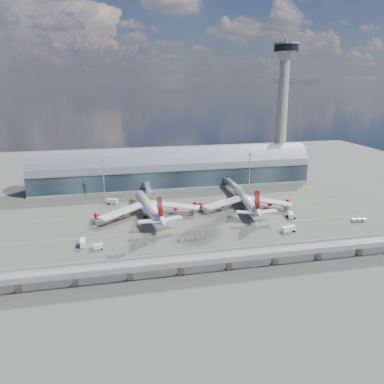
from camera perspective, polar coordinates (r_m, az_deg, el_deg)
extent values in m
plane|color=#474744|center=(204.91, 0.93, -4.51)|extent=(500.00, 500.00, 0.00)
cube|color=gold|center=(195.86, 1.61, -5.53)|extent=(200.00, 0.25, 0.01)
cube|color=gold|center=(223.24, -0.25, -2.72)|extent=(200.00, 0.25, 0.01)
cube|color=gold|center=(251.21, -1.68, -0.53)|extent=(200.00, 0.25, 0.01)
cube|color=gold|center=(228.45, -9.40, -2.50)|extent=(0.25, 80.00, 0.01)
cube|color=gold|center=(241.61, 7.40, -1.35)|extent=(0.25, 80.00, 0.01)
cube|color=#1F2C34|center=(275.94, -2.78, 2.52)|extent=(200.00, 28.00, 14.00)
cylinder|color=gray|center=(274.35, -2.80, 3.94)|extent=(200.00, 28.00, 28.00)
cube|color=gray|center=(260.89, -2.28, 3.29)|extent=(200.00, 1.00, 1.20)
cube|color=gray|center=(277.55, -2.76, 1.24)|extent=(200.00, 30.00, 1.20)
cube|color=gray|center=(306.52, 12.95, 2.95)|extent=(18.00, 18.00, 8.00)
cone|color=gray|center=(299.94, 13.45, 10.59)|extent=(10.00, 10.00, 90.00)
cone|color=gray|center=(299.20, 14.08, 19.56)|extent=(16.00, 16.00, 8.00)
cylinder|color=black|center=(299.56, 14.15, 20.52)|extent=(18.00, 18.00, 5.00)
cylinder|color=gray|center=(299.81, 14.19, 21.09)|extent=(19.00, 19.00, 1.50)
cylinder|color=gray|center=(299.95, 14.22, 21.37)|extent=(2.40, 2.40, 3.00)
cube|color=gray|center=(154.12, 5.70, -9.72)|extent=(220.00, 8.50, 1.20)
cube|color=gray|center=(150.24, 6.19, -9.99)|extent=(220.00, 0.40, 1.20)
cube|color=gray|center=(157.07, 5.26, -8.74)|extent=(220.00, 0.40, 1.20)
cube|color=gray|center=(152.56, 5.88, -9.74)|extent=(220.00, 0.12, 0.12)
cube|color=gray|center=(155.12, 5.54, -9.27)|extent=(220.00, 0.12, 0.12)
cube|color=gray|center=(153.29, -24.94, -12.72)|extent=(2.20, 2.20, 5.00)
cube|color=gray|center=(149.88, -17.30, -12.54)|extent=(2.20, 2.20, 5.00)
cube|color=gray|center=(149.11, -9.47, -12.13)|extent=(2.20, 2.20, 5.00)
cube|color=gray|center=(151.00, -1.72, -11.50)|extent=(2.20, 2.20, 5.00)
cube|color=gray|center=(155.46, 5.67, -10.72)|extent=(2.20, 2.20, 5.00)
cube|color=gray|center=(162.28, 12.51, -9.83)|extent=(2.20, 2.20, 5.00)
cube|color=gray|center=(171.18, 18.68, -8.90)|extent=(2.20, 2.20, 5.00)
cube|color=gray|center=(181.85, 24.16, -7.99)|extent=(2.20, 2.20, 5.00)
cylinder|color=gray|center=(248.80, -13.32, 1.85)|extent=(0.70, 0.70, 25.00)
cube|color=gray|center=(246.01, -13.51, 4.71)|extent=(3.00, 0.40, 1.00)
cylinder|color=gray|center=(265.97, 8.75, 3.04)|extent=(0.70, 0.70, 25.00)
cube|color=gray|center=(263.37, 8.87, 5.72)|extent=(3.00, 0.40, 1.00)
cylinder|color=white|center=(213.63, -6.65, -2.16)|extent=(11.77, 47.79, 5.73)
cone|color=white|center=(238.28, -8.11, -0.24)|extent=(6.60, 7.83, 5.73)
cone|color=white|center=(187.59, -4.66, -4.54)|extent=(7.06, 11.38, 5.73)
cube|color=#C20809|center=(187.65, -4.92, -2.25)|extent=(2.00, 10.69, 11.85)
cube|color=white|center=(209.57, -10.52, -2.91)|extent=(27.66, 22.54, 2.31)
cube|color=white|center=(215.86, -2.66, -2.06)|extent=(29.52, 16.86, 2.31)
cylinder|color=#C20809|center=(211.69, -10.72, -3.18)|extent=(3.41, 4.80, 2.86)
cylinder|color=#C20809|center=(210.27, -14.31, -3.55)|extent=(3.41, 4.80, 2.86)
cylinder|color=#C20809|center=(218.14, -2.65, -2.31)|extent=(3.41, 4.80, 2.86)
cylinder|color=#C20809|center=(222.19, 0.63, -1.94)|extent=(3.41, 4.80, 2.86)
cylinder|color=gray|center=(230.47, -7.57, -1.89)|extent=(0.45, 0.45, 2.68)
cylinder|color=gray|center=(211.13, -7.14, -3.61)|extent=(0.54, 0.54, 2.68)
cylinder|color=gray|center=(212.34, -5.63, -3.44)|extent=(0.54, 0.54, 2.68)
cylinder|color=black|center=(211.42, -7.13, -3.83)|extent=(2.12, 1.58, 1.34)
cylinder|color=black|center=(212.63, -5.63, -3.66)|extent=(2.12, 1.58, 1.34)
cylinder|color=white|center=(226.43, 8.21, -1.22)|extent=(9.74, 43.34, 5.16)
cone|color=white|center=(248.92, 6.85, 0.46)|extent=(5.89, 7.63, 5.16)
cone|color=white|center=(202.50, 10.01, -3.23)|extent=(6.27, 11.17, 5.16)
cube|color=#C20809|center=(202.79, 9.90, -1.18)|extent=(1.76, 10.65, 11.79)
cube|color=white|center=(222.00, 4.82, -1.66)|extent=(27.57, 16.60, 2.20)
cube|color=white|center=(228.83, 11.69, -1.39)|extent=(26.22, 20.96, 2.20)
cylinder|color=black|center=(226.86, 8.19, -1.56)|extent=(8.49, 38.87, 4.39)
cylinder|color=#C20809|center=(224.06, 4.60, -1.91)|extent=(3.31, 4.73, 2.85)
cylinder|color=#C20809|center=(222.14, 1.46, -2.02)|extent=(3.31, 4.73, 2.85)
cylinder|color=#C20809|center=(231.08, 11.66, -1.63)|extent=(3.31, 4.73, 2.85)
cylinder|color=#C20809|center=(235.11, 14.54, -1.51)|extent=(3.31, 4.73, 2.85)
cylinder|color=gray|center=(241.63, 7.30, -1.02)|extent=(0.44, 0.44, 2.67)
cylinder|color=gray|center=(223.69, 7.68, -2.47)|extent=(0.53, 0.53, 2.67)
cylinder|color=gray|center=(225.10, 9.09, -2.41)|extent=(0.53, 0.53, 2.67)
cylinder|color=black|center=(223.97, 7.67, -2.68)|extent=(2.09, 1.54, 1.33)
cylinder|color=black|center=(225.37, 9.08, -2.62)|extent=(2.09, 1.54, 1.33)
cube|color=gray|center=(248.74, -6.72, 0.44)|extent=(3.00, 24.00, 3.00)
cube|color=gray|center=(237.27, -6.42, -0.34)|extent=(3.60, 3.60, 3.40)
cylinder|color=gray|center=(260.26, -6.99, 1.15)|extent=(4.40, 4.40, 4.00)
cylinder|color=gray|center=(238.30, -6.39, -1.14)|extent=(0.50, 0.50, 3.40)
cylinder|color=black|center=(238.71, -6.38, -1.45)|extent=(1.40, 0.80, 0.80)
cube|color=gray|center=(258.74, 6.29, 1.08)|extent=(3.00, 28.00, 3.00)
cube|color=gray|center=(246.02, 7.32, 0.24)|extent=(3.60, 3.60, 3.40)
cylinder|color=gray|center=(271.58, 5.36, 1.85)|extent=(4.40, 4.40, 4.00)
cylinder|color=gray|center=(247.01, 7.29, -0.54)|extent=(0.50, 0.50, 3.40)
cylinder|color=black|center=(247.41, 7.28, -0.84)|extent=(1.40, 0.80, 0.80)
cube|color=silver|center=(182.29, -16.31, -7.41)|extent=(2.56, 7.04, 2.58)
cylinder|color=black|center=(184.77, -16.21, -7.46)|extent=(2.52, 0.99, 0.89)
cylinder|color=black|center=(180.73, -16.35, -8.03)|extent=(2.52, 0.99, 0.89)
cube|color=silver|center=(176.91, -14.14, -8.04)|extent=(4.77, 2.63, 2.36)
cylinder|color=black|center=(177.11, -13.65, -8.34)|extent=(1.09, 2.36, 0.82)
cylinder|color=black|center=(177.57, -14.59, -8.35)|extent=(1.09, 2.36, 0.82)
cube|color=silver|center=(197.10, 14.48, -5.44)|extent=(8.21, 4.23, 2.56)
cylinder|color=black|center=(198.05, 15.17, -5.74)|extent=(1.49, 2.61, 0.89)
cylinder|color=black|center=(197.00, 13.73, -5.75)|extent=(1.49, 2.61, 0.89)
cube|color=silver|center=(216.64, 14.81, -3.43)|extent=(4.64, 6.75, 2.73)
cylinder|color=black|center=(218.26, 14.39, -3.58)|extent=(2.79, 1.88, 0.95)
cylinder|color=black|center=(215.84, 15.19, -3.87)|extent=(2.79, 1.88, 0.95)
cube|color=silver|center=(221.15, 1.71, -2.52)|extent=(2.87, 4.81, 2.34)
cylinder|color=black|center=(222.85, 1.68, -2.65)|extent=(2.36, 1.21, 0.81)
cylinder|color=black|center=(220.13, 1.73, -2.90)|extent=(2.36, 1.21, 0.81)
cube|color=silver|center=(238.68, -12.07, -1.36)|extent=(7.17, 4.75, 2.90)
cylinder|color=black|center=(239.78, -11.58, -1.57)|extent=(1.92, 2.96, 1.00)
cylinder|color=black|center=(238.37, -12.53, -1.74)|extent=(1.92, 2.96, 1.00)
cube|color=gray|center=(168.27, -12.08, -9.67)|extent=(2.54, 1.96, 0.28)
cube|color=#B9B9BF|center=(167.94, -12.10, -9.44)|extent=(2.15, 1.79, 1.42)
cube|color=gray|center=(168.72, -11.26, -9.54)|extent=(2.54, 1.96, 0.28)
cube|color=#B9B9BF|center=(168.39, -11.27, -9.31)|extent=(2.15, 1.79, 1.42)
cube|color=gray|center=(169.20, -10.44, -9.42)|extent=(2.54, 1.96, 0.28)
cube|color=#B9B9BF|center=(168.87, -10.45, -9.18)|extent=(2.15, 1.79, 1.42)
cube|color=gray|center=(180.11, -1.53, -7.47)|extent=(2.70, 1.99, 0.31)
cube|color=#B9B9BF|center=(179.77, -1.53, -7.23)|extent=(2.27, 1.83, 1.56)
cube|color=gray|center=(180.91, -0.71, -7.36)|extent=(2.70, 1.99, 0.31)
cube|color=#B9B9BF|center=(180.58, -0.71, -7.12)|extent=(2.27, 1.83, 1.56)
cube|color=gray|center=(181.75, 0.10, -7.24)|extent=(2.70, 1.99, 0.31)
cube|color=#B9B9BF|center=(181.42, 0.10, -7.00)|extent=(2.27, 1.83, 1.56)
cube|color=gray|center=(182.62, 0.90, -7.12)|extent=(2.70, 1.99, 0.31)
cube|color=#B9B9BF|center=(182.29, 0.90, -6.88)|extent=(2.27, 1.83, 1.56)
cube|color=gray|center=(183.53, 1.70, -7.00)|extent=(2.70, 1.99, 0.31)
cube|color=#B9B9BF|center=(183.20, 1.70, -6.76)|extent=(2.27, 1.83, 1.56)
cube|color=gray|center=(222.10, 23.40, -4.16)|extent=(2.91, 2.20, 0.33)
cube|color=#B9B9BF|center=(221.82, 23.43, -3.95)|extent=(2.46, 2.01, 1.65)
cube|color=gray|center=(223.35, 24.06, -4.13)|extent=(2.91, 2.20, 0.33)
cube|color=#B9B9BF|center=(223.06, 24.09, -3.91)|extent=(2.46, 2.01, 1.65)
cube|color=gray|center=(224.63, 24.72, -4.10)|extent=(2.91, 2.20, 0.33)
cube|color=#B9B9BF|center=(224.34, 24.75, -3.88)|extent=(2.46, 2.01, 1.65)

